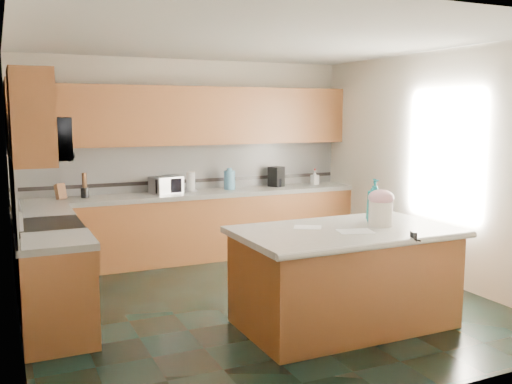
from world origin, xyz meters
TOP-DOWN VIEW (x-y plane):
  - floor at (0.00, 0.00)m, footprint 4.60×4.60m
  - ceiling at (0.00, 0.00)m, footprint 4.60×4.60m
  - wall_back at (0.00, 2.32)m, footprint 4.60×0.04m
  - wall_front at (0.00, -2.32)m, footprint 4.60×0.04m
  - wall_left at (-2.32, 0.00)m, footprint 0.04×4.60m
  - wall_right at (2.32, 0.00)m, footprint 0.04×4.60m
  - back_base_cab at (0.00, 2.00)m, footprint 4.60×0.60m
  - back_countertop at (0.00, 2.00)m, footprint 4.60×0.64m
  - back_upper_cab at (0.00, 2.13)m, footprint 4.60×0.33m
  - back_backsplash at (0.00, 2.29)m, footprint 4.60×0.02m
  - back_accent_band at (0.00, 2.28)m, footprint 4.60×0.01m
  - left_base_cab_rear at (-2.00, 1.29)m, footprint 0.60×0.82m
  - left_counter_rear at (-2.00, 1.29)m, footprint 0.64×0.82m
  - left_base_cab_front at (-2.00, -0.24)m, footprint 0.60×0.72m
  - left_counter_front at (-2.00, -0.24)m, footprint 0.64×0.72m
  - left_backsplash at (-2.29, 0.55)m, footprint 0.02×2.30m
  - left_accent_band at (-2.28, 0.55)m, footprint 0.01×2.30m
  - left_upper_cab_rear at (-2.13, 1.42)m, footprint 0.33×1.09m
  - left_upper_cab_front at (-2.13, -0.24)m, footprint 0.33×0.72m
  - range_body at (-2.00, 0.50)m, footprint 0.60×0.76m
  - range_oven_door at (-1.71, 0.50)m, footprint 0.02×0.68m
  - range_cooktop at (-2.00, 0.50)m, footprint 0.62×0.78m
  - range_handle at (-1.68, 0.50)m, footprint 0.02×0.66m
  - range_backguard at (-2.26, 0.50)m, footprint 0.06×0.76m
  - microwave at (-2.00, 0.50)m, footprint 0.50×0.73m
  - island_base at (0.48, -0.91)m, footprint 1.91×1.10m
  - island_top at (0.48, -0.91)m, footprint 2.01×1.20m
  - island_bullnose at (0.48, -1.51)m, footprint 2.00×0.08m
  - treat_jar at (0.85, -0.94)m, footprint 0.25×0.25m
  - treat_jar_lid at (0.85, -0.94)m, footprint 0.24×0.24m
  - treat_jar_knob at (0.85, -0.94)m, footprint 0.08×0.03m
  - treat_jar_knob_end_l at (0.81, -0.94)m, footprint 0.04×0.04m
  - treat_jar_knob_end_r at (0.90, -0.94)m, footprint 0.04×0.04m
  - soap_bottle_island at (0.91, -0.77)m, footprint 0.20×0.20m
  - paper_sheet_a at (0.49, -1.06)m, footprint 0.36×0.31m
  - paper_sheet_b at (0.19, -0.72)m, footprint 0.32×0.30m
  - clamp_body at (0.80, -1.49)m, footprint 0.05×0.10m
  - clamp_handle at (0.80, -1.54)m, footprint 0.01×0.06m
  - knife_block at (-1.72, 2.05)m, footprint 0.15×0.17m
  - utensil_crock at (-1.43, 2.08)m, footprint 0.10×0.10m
  - utensil_bundle at (-1.43, 2.08)m, footprint 0.06×0.06m
  - toaster_oven at (-0.39, 2.05)m, footprint 0.45×0.38m
  - toaster_oven_door at (-0.39, 1.93)m, footprint 0.35×0.01m
  - paper_towel at (-0.03, 2.10)m, footprint 0.12×0.12m
  - paper_towel_base at (-0.03, 2.10)m, footprint 0.17×0.17m
  - water_jug at (0.52, 2.06)m, footprint 0.16×0.16m
  - water_jug_neck at (0.52, 2.06)m, footprint 0.07×0.07m
  - coffee_maker at (1.26, 2.08)m, footprint 0.23×0.24m
  - coffee_carafe at (1.26, 2.04)m, footprint 0.12×0.12m
  - soap_bottle_back at (1.88, 2.05)m, footprint 0.11×0.11m
  - soap_back_cap at (1.88, 2.05)m, footprint 0.02×0.02m
  - window_light_proxy at (2.29, -0.20)m, footprint 0.02×1.40m

SIDE VIEW (x-z plane):
  - floor at x=0.00m, z-range 0.00..0.00m
  - range_oven_door at x=-1.71m, z-range 0.12..0.68m
  - back_base_cab at x=0.00m, z-range 0.00..0.86m
  - left_base_cab_rear at x=-2.00m, z-range 0.00..0.86m
  - left_base_cab_front at x=-2.00m, z-range 0.00..0.86m
  - island_base at x=0.48m, z-range 0.00..0.86m
  - range_body at x=-2.00m, z-range 0.00..0.88m
  - range_handle at x=-1.68m, z-range 0.77..0.79m
  - back_countertop at x=0.00m, z-range 0.86..0.92m
  - left_counter_rear at x=-2.00m, z-range 0.86..0.92m
  - left_counter_front at x=-2.00m, z-range 0.86..0.92m
  - island_top at x=0.48m, z-range 0.86..0.92m
  - island_bullnose at x=0.48m, z-range 0.86..0.92m
  - range_cooktop at x=-2.00m, z-range 0.88..0.92m
  - clamp_handle at x=0.80m, z-range 0.90..0.92m
  - paper_sheet_a at x=0.49m, z-range 0.92..0.92m
  - paper_sheet_b at x=0.19m, z-range 0.92..0.92m
  - paper_towel_base at x=-0.03m, z-range 0.92..0.93m
  - clamp_body at x=0.80m, z-range 0.89..0.97m
  - coffee_carafe at x=1.26m, z-range 0.92..1.04m
  - utensil_crock at x=-1.43m, z-range 0.92..1.05m
  - knife_block at x=-1.72m, z-range 0.91..1.12m
  - range_backguard at x=-2.26m, z-range 0.93..1.11m
  - soap_bottle_back at x=1.88m, z-range 0.92..1.13m
  - toaster_oven at x=-0.39m, z-range 0.92..1.14m
  - toaster_oven_door at x=-0.39m, z-range 0.94..1.12m
  - treat_jar at x=0.85m, z-range 0.92..1.15m
  - back_accent_band at x=0.00m, z-range 1.02..1.06m
  - left_accent_band at x=-2.28m, z-range 1.02..1.06m
  - water_jug at x=0.52m, z-range 0.92..1.18m
  - paper_towel at x=-0.03m, z-range 0.92..1.18m
  - coffee_maker at x=1.26m, z-range 0.92..1.21m
  - soap_bottle_island at x=0.91m, z-range 0.92..1.34m
  - utensil_bundle at x=-1.43m, z-range 1.05..1.23m
  - soap_back_cap at x=1.88m, z-range 1.13..1.16m
  - treat_jar_lid at x=0.85m, z-range 1.11..1.27m
  - water_jug_neck at x=0.52m, z-range 1.18..1.22m
  - back_backsplash at x=0.00m, z-range 0.92..1.55m
  - left_backsplash at x=-2.29m, z-range 0.92..1.55m
  - treat_jar_knob at x=0.85m, z-range 1.23..1.25m
  - treat_jar_knob_end_l at x=0.81m, z-range 1.22..1.26m
  - treat_jar_knob_end_r at x=0.90m, z-range 1.22..1.26m
  - wall_back at x=0.00m, z-range 0.00..2.70m
  - wall_front at x=0.00m, z-range 0.00..2.70m
  - wall_left at x=-2.32m, z-range 0.00..2.70m
  - wall_right at x=2.32m, z-range 0.00..2.70m
  - window_light_proxy at x=2.29m, z-range 0.95..2.05m
  - microwave at x=-2.00m, z-range 1.53..1.94m
  - back_upper_cab at x=0.00m, z-range 1.55..2.33m
  - left_upper_cab_rear at x=-2.13m, z-range 1.55..2.33m
  - left_upper_cab_front at x=-2.13m, z-range 1.55..2.33m
  - ceiling at x=0.00m, z-range 2.70..2.70m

